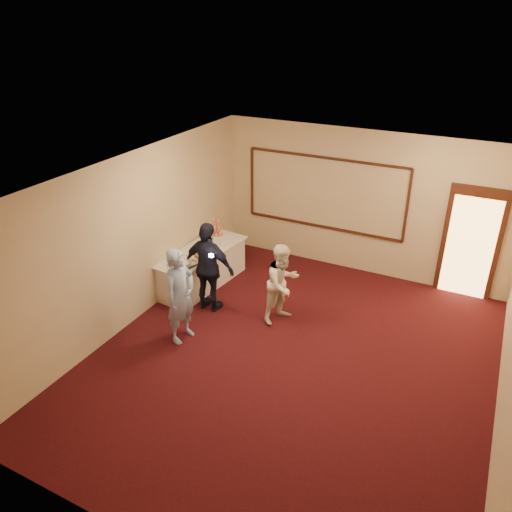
# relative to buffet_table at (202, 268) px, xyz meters

# --- Properties ---
(floor) EXTENTS (7.00, 7.00, 0.00)m
(floor) POSITION_rel_buffet_table_xyz_m (2.59, -1.43, -0.39)
(floor) COLOR black
(floor) RESTS_ON ground
(room_walls) EXTENTS (6.04, 7.04, 3.02)m
(room_walls) POSITION_rel_buffet_table_xyz_m (2.59, -1.43, 1.64)
(room_walls) COLOR beige
(room_walls) RESTS_ON floor
(wall_molding) EXTENTS (3.45, 0.04, 1.55)m
(wall_molding) POSITION_rel_buffet_table_xyz_m (1.79, 2.04, 1.21)
(wall_molding) COLOR black
(wall_molding) RESTS_ON room_walls
(doorway) EXTENTS (1.05, 0.07, 2.20)m
(doorway) POSITION_rel_buffet_table_xyz_m (4.74, 2.03, 0.69)
(doorway) COLOR black
(doorway) RESTS_ON floor
(buffet_table) EXTENTS (1.04, 2.20, 0.77)m
(buffet_table) POSITION_rel_buffet_table_xyz_m (0.00, 0.00, 0.00)
(buffet_table) COLOR white
(buffet_table) RESTS_ON floor
(pavlova_tray) EXTENTS (0.49, 0.61, 0.20)m
(pavlova_tray) POSITION_rel_buffet_table_xyz_m (0.09, -0.73, 0.47)
(pavlova_tray) COLOR silver
(pavlova_tray) RESTS_ON buffet_table
(cupcake_stand) EXTENTS (0.27, 0.27, 0.40)m
(cupcake_stand) POSITION_rel_buffet_table_xyz_m (-0.11, 0.80, 0.52)
(cupcake_stand) COLOR #E45255
(cupcake_stand) RESTS_ON buffet_table
(plate_stack_a) EXTENTS (0.17, 0.17, 0.14)m
(plate_stack_a) POSITION_rel_buffet_table_xyz_m (-0.07, 0.10, 0.46)
(plate_stack_a) COLOR white
(plate_stack_a) RESTS_ON buffet_table
(plate_stack_b) EXTENTS (0.21, 0.21, 0.17)m
(plate_stack_b) POSITION_rel_buffet_table_xyz_m (0.17, 0.30, 0.47)
(plate_stack_b) COLOR white
(plate_stack_b) RESTS_ON buffet_table
(tart) EXTENTS (0.29, 0.29, 0.06)m
(tart) POSITION_rel_buffet_table_xyz_m (0.14, -0.22, 0.41)
(tart) COLOR white
(tart) RESTS_ON buffet_table
(man) EXTENTS (0.47, 0.66, 1.67)m
(man) POSITION_rel_buffet_table_xyz_m (0.69, -1.70, 0.45)
(man) COLOR #90ACE3
(man) RESTS_ON floor
(woman) EXTENTS (0.80, 0.88, 1.47)m
(woman) POSITION_rel_buffet_table_xyz_m (1.95, -0.41, 0.35)
(woman) COLOR white
(woman) RESTS_ON floor
(guest) EXTENTS (1.02, 0.43, 1.73)m
(guest) POSITION_rel_buffet_table_xyz_m (0.62, -0.69, 0.48)
(guest) COLOR black
(guest) RESTS_ON floor
(camera_flash) EXTENTS (0.07, 0.05, 0.05)m
(camera_flash) POSITION_rel_buffet_table_xyz_m (0.85, -0.96, 0.90)
(camera_flash) COLOR white
(camera_flash) RESTS_ON guest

